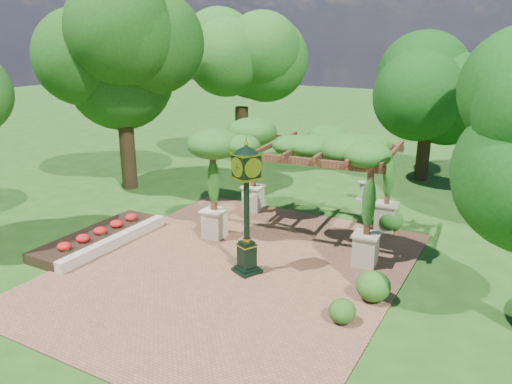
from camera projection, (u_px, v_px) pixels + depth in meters
The scene contains 13 objects.
ground at pixel (216, 282), 15.16m from camera, with size 120.00×120.00×0.00m, color #1E4714.
brick_plaza at pixel (233, 269), 15.99m from camera, with size 10.00×12.00×0.04m, color brown.
border_wall at pixel (115, 242), 17.66m from camera, with size 0.35×5.00×0.40m, color #C6B793.
flower_bed at pixel (97, 237), 18.08m from camera, with size 1.50×5.00×0.36m, color red.
pedestal_clock at pixel (246, 198), 15.02m from camera, with size 1.09×1.09×4.16m.
pergola at pixel (304, 147), 17.88m from camera, with size 6.77×4.55×4.08m.
sundial at pixel (362, 192), 22.68m from camera, with size 0.49×0.49×0.88m.
shrub_front at pixel (342, 311), 12.88m from camera, with size 0.72×0.72×0.65m, color #244E16.
shrub_mid at pixel (373, 286), 13.94m from camera, with size 0.97×0.97×0.87m, color #275919.
shrub_back at pixel (390, 220), 18.97m from camera, with size 1.00×1.00×0.90m, color #245E1B.
tree_west_near at pixel (120, 58), 22.89m from camera, with size 5.13×5.13×9.05m.
tree_west_far at pixel (241, 60), 27.40m from camera, with size 4.31×4.31×8.64m.
tree_north at pixel (430, 83), 24.65m from camera, with size 4.45×4.45×7.21m.
Camera 1 is at (7.71, -11.34, 7.14)m, focal length 35.00 mm.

